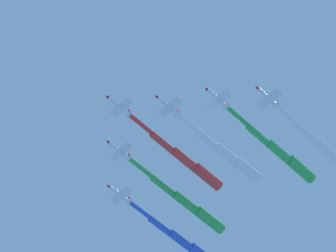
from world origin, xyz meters
TOP-DOWN VIEW (x-y plane):
  - jet_lead at (11.01, 8.04)m, footprint 48.00×15.12m
  - jet_port_inner at (20.40, -1.58)m, footprint 43.35×13.83m
  - jet_starboard_inner at (19.67, 21.42)m, footprint 49.89×15.25m
  - jet_port_mid at (35.56, -9.49)m, footprint 47.50×15.15m
  - jet_starboard_mid at (24.97, 34.07)m, footprint 46.62×14.26m
  - jet_port_outer at (47.39, -18.20)m, footprint 46.58×15.26m

SIDE VIEW (x-z plane):
  - jet_port_inner at x=20.40m, z-range 136.51..140.70m
  - jet_starboard_mid at x=24.97m, z-range 136.77..140.92m
  - jet_port_outer at x=47.39m, z-range 137.15..141.30m
  - jet_starboard_inner at x=19.67m, z-range 138.34..142.53m
  - jet_port_mid at x=35.56m, z-range 139.14..143.28m
  - jet_lead at x=11.01m, z-range 139.22..143.41m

